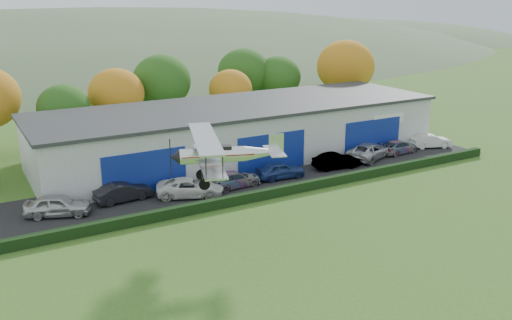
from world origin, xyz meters
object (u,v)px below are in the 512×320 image
car_5 (336,161)px  hangar (241,130)px  car_8 (431,141)px  car_4 (280,170)px  car_7 (399,147)px  car_1 (123,192)px  car_3 (235,179)px  car_0 (58,205)px  biplane (222,153)px  car_6 (370,151)px  car_2 (190,187)px

car_5 → hangar: bearing=42.9°
car_8 → car_4: bearing=112.4°
car_7 → car_8: bearing=-96.4°
car_7 → car_8: size_ratio=1.07×
car_1 → car_4: car_4 is taller
hangar → car_3: bearing=-121.3°
hangar → car_8: hangar is taller
car_4 → car_0: bearing=92.8°
hangar → biplane: biplane is taller
car_3 → biplane: biplane is taller
car_1 → hangar: bearing=-68.9°
car_3 → car_5: (10.69, -0.08, 0.06)m
car_0 → car_8: (38.17, 0.02, -0.10)m
hangar → car_6: hangar is taller
car_8 → hangar: bearing=88.9°
car_0 → car_2: car_0 is taller
car_5 → biplane: size_ratio=0.53×
hangar → car_3: (-4.97, -8.17, -1.93)m
car_3 → car_8: size_ratio=1.09×
car_6 → car_8: (8.44, -0.04, -0.08)m
car_4 → car_6: size_ratio=0.77×
car_4 → car_5: (6.12, -0.10, -0.02)m
car_4 → car_6: bearing=-80.5°
biplane → car_4: bearing=59.2°
car_2 → car_5: car_2 is taller
biplane → hangar: bearing=77.0°
car_1 → car_6: bearing=-95.8°
car_6 → hangar: bearing=34.3°
car_6 → car_7: bearing=-110.8°
car_3 → biplane: 11.04m
hangar → car_5: 10.20m
car_6 → biplane: biplane is taller
car_4 → car_1: bearing=89.4°
biplane → car_1: bearing=130.7°
car_0 → car_4: size_ratio=1.07×
car_0 → biplane: size_ratio=0.56×
car_5 → car_6: car_6 is taller
car_2 → car_4: size_ratio=1.21×
car_1 → car_7: 28.57m
car_0 → car_5: size_ratio=1.06×
car_2 → car_7: 23.60m
car_8 → biplane: 30.96m
car_2 → biplane: size_ratio=0.63×
car_1 → car_2: car_2 is taller
car_1 → car_5: 19.86m
car_6 → car_4: bearing=73.3°
car_0 → car_8: 38.17m
car_4 → car_8: size_ratio=1.03×
car_3 → car_4: (4.56, 0.03, 0.07)m
hangar → car_5: hangar is taller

